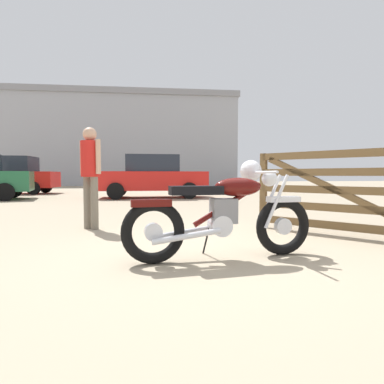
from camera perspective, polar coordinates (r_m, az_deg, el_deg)
name	(u,v)px	position (r m, az deg, el deg)	size (l,w,h in m)	color
ground_plane	(227,253)	(3.65, 6.32, -10.95)	(80.00, 80.00, 0.00)	gray
vintage_motorcycle	(226,212)	(3.34, 6.16, -3.68)	(2.08, 0.73, 1.07)	black
timber_gate	(360,188)	(4.91, 28.28, 0.60)	(1.73, 2.03, 1.60)	brown
bystander	(90,167)	(5.38, -18.03, 4.35)	(0.37, 0.33, 1.66)	#706656
blue_hatchback_right	(152,177)	(12.46, -7.22, 2.82)	(4.23, 1.97, 1.67)	black
red_hatchback_near	(11,175)	(17.21, -30.06, 2.76)	(3.97, 1.97, 1.78)	black
industrial_building	(112,144)	(33.70, -14.28, 8.44)	(24.13, 14.42, 8.18)	#9EA0A8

